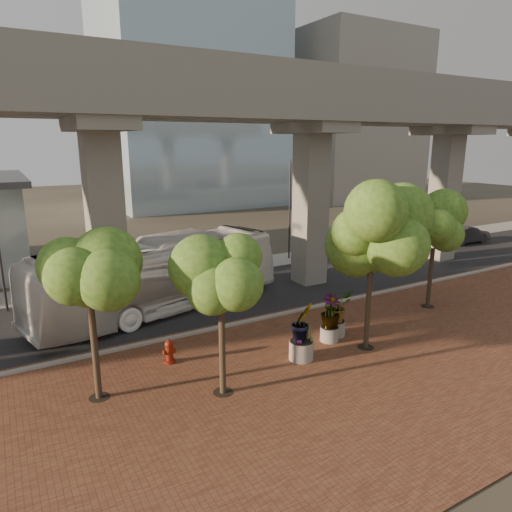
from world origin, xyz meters
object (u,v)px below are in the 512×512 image
fire_hydrant (169,351)px  planter_front (336,308)px  parked_car (465,235)px  transit_bus (161,276)px

fire_hydrant → planter_front: 7.50m
parked_car → planter_front: size_ratio=2.18×
transit_bus → fire_hydrant: 6.22m
fire_hydrant → planter_front: size_ratio=0.46×
transit_bus → fire_hydrant: (-1.64, -5.85, -1.34)m
transit_bus → fire_hydrant: transit_bus is taller
parked_car → fire_hydrant: (-29.47, -8.48, -0.24)m
fire_hydrant → parked_car: bearing=16.1°
fire_hydrant → planter_front: bearing=-9.1°
parked_car → fire_hydrant: bearing=105.5°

